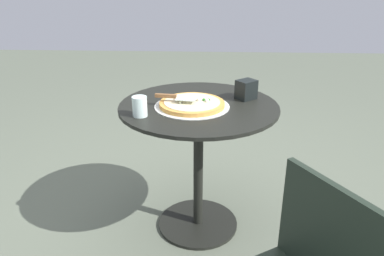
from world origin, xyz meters
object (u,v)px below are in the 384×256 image
napkin_dispenser (246,90)px  pizza_server (175,97)px  drinking_cup (140,106)px  pizza_on_tray (192,104)px  patio_table (198,141)px

napkin_dispenser → pizza_server: bearing=161.4°
pizza_server → drinking_cup: bearing=-137.9°
drinking_cup → napkin_dispenser: (0.52, 0.28, 0.00)m
pizza_on_tray → drinking_cup: drinking_cup is taller
patio_table → pizza_on_tray: pizza_on_tray is taller
pizza_server → drinking_cup: 0.21m
patio_table → napkin_dispenser: napkin_dispenser is taller
pizza_on_tray → napkin_dispenser: size_ratio=3.71×
napkin_dispenser → drinking_cup: bearing=168.7°
pizza_server → napkin_dispenser: 0.39m
drinking_cup → pizza_on_tray: bearing=30.7°
patio_table → napkin_dispenser: (0.25, 0.11, 0.26)m
patio_table → pizza_server: 0.28m
patio_table → pizza_server: size_ratio=3.85×
pizza_on_tray → pizza_server: (-0.08, -0.00, 0.04)m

